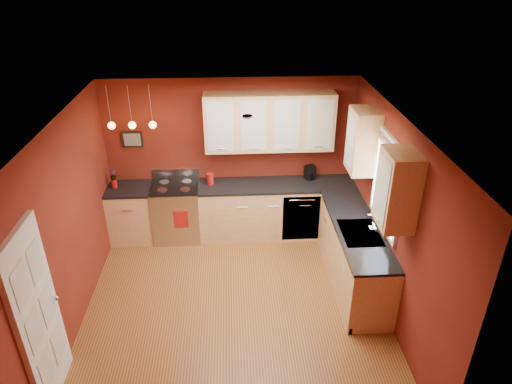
{
  "coord_description": "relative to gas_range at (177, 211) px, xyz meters",
  "views": [
    {
      "loc": [
        0.01,
        -4.75,
        4.29
      ],
      "look_at": [
        0.34,
        1.0,
        1.22
      ],
      "focal_mm": 32.0,
      "sensor_mm": 36.0,
      "label": 1
    }
  ],
  "objects": [
    {
      "name": "pendant_lights",
      "position": [
        -0.53,
        -0.05,
        1.53
      ],
      "size": [
        0.71,
        0.11,
        0.66
      ],
      "color": "gray",
      "rests_on": "ceiling"
    },
    {
      "name": "upper_cabinets_right",
      "position": [
        2.75,
        -1.48,
        1.47
      ],
      "size": [
        0.35,
        1.95,
        0.9
      ],
      "primitive_type": "cube",
      "color": "#E8C17C",
      "rests_on": "wall_right"
    },
    {
      "name": "upper_cabinets_back",
      "position": [
        1.52,
        0.12,
        1.47
      ],
      "size": [
        2.0,
        0.35,
        0.9
      ],
      "primitive_type": "cube",
      "color": "#E8C17C",
      "rests_on": "wall_back"
    },
    {
      "name": "base_cabinets_back_left",
      "position": [
        -0.73,
        -0.0,
        -0.03
      ],
      "size": [
        0.7,
        0.6,
        0.9
      ],
      "primitive_type": "cube",
      "color": "#E8C17C",
      "rests_on": "floor"
    },
    {
      "name": "dish_towel",
      "position": [
        0.09,
        -0.33,
        0.04
      ],
      "size": [
        0.23,
        0.02,
        0.31
      ],
      "primitive_type": "cube",
      "color": "#AD1512",
      "rests_on": "gas_range"
    },
    {
      "name": "wall_left",
      "position": [
        -1.08,
        -1.8,
        0.82
      ],
      "size": [
        0.02,
        4.2,
        2.6
      ],
      "primitive_type": "cube",
      "color": "maroon",
      "rests_on": "floor"
    },
    {
      "name": "ceiling",
      "position": [
        0.92,
        -1.8,
        2.12
      ],
      "size": [
        4.0,
        4.2,
        0.02
      ],
      "primitive_type": "cube",
      "color": "white",
      "rests_on": "wall_back"
    },
    {
      "name": "dishwasher_front",
      "position": [
        2.02,
        -0.29,
        -0.03
      ],
      "size": [
        0.6,
        0.02,
        0.8
      ],
      "primitive_type": "cube",
      "color": "#B8B9BD",
      "rests_on": "base_cabinets_back_right"
    },
    {
      "name": "wall_picture",
      "position": [
        -0.63,
        0.28,
        1.17
      ],
      "size": [
        0.32,
        0.03,
        0.26
      ],
      "primitive_type": "cube",
      "color": "black",
      "rests_on": "wall_back"
    },
    {
      "name": "counter_back_right",
      "position": [
        1.65,
        -0.0,
        0.44
      ],
      "size": [
        2.54,
        0.62,
        0.04
      ],
      "primitive_type": "cube",
      "color": "black",
      "rests_on": "base_cabinets_back_right"
    },
    {
      "name": "counter_back_left",
      "position": [
        -0.73,
        -0.0,
        0.44
      ],
      "size": [
        0.7,
        0.62,
        0.04
      ],
      "primitive_type": "cube",
      "color": "black",
      "rests_on": "base_cabinets_back_left"
    },
    {
      "name": "floor",
      "position": [
        0.92,
        -1.8,
        -0.48
      ],
      "size": [
        4.2,
        4.2,
        0.0
      ],
      "primitive_type": "plane",
      "color": "#98632C",
      "rests_on": "ground"
    },
    {
      "name": "red_canister",
      "position": [
        0.57,
        0.06,
        0.55
      ],
      "size": [
        0.12,
        0.12,
        0.18
      ],
      "color": "#AD1512",
      "rests_on": "counter_back_right"
    },
    {
      "name": "window",
      "position": [
        2.89,
        -1.5,
        1.21
      ],
      "size": [
        0.06,
        1.02,
        1.22
      ],
      "color": "white",
      "rests_on": "wall_right"
    },
    {
      "name": "counter_right",
      "position": [
        2.62,
        -1.35,
        0.44
      ],
      "size": [
        0.62,
        2.1,
        0.04
      ],
      "primitive_type": "cube",
      "color": "black",
      "rests_on": "base_cabinets_right"
    },
    {
      "name": "red_vase",
      "position": [
        -0.95,
        0.02,
        0.53
      ],
      "size": [
        0.09,
        0.09,
        0.14
      ],
      "primitive_type": "cylinder",
      "color": "#AD1512",
      "rests_on": "counter_back_left"
    },
    {
      "name": "base_cabinets_back_right",
      "position": [
        1.65,
        -0.0,
        -0.03
      ],
      "size": [
        2.54,
        0.6,
        0.9
      ],
      "primitive_type": "cube",
      "color": "#E8C17C",
      "rests_on": "floor"
    },
    {
      "name": "flowers",
      "position": [
        -0.95,
        0.02,
        0.67
      ],
      "size": [
        0.12,
        0.12,
        0.18
      ],
      "primitive_type": "imported",
      "rotation": [
        0.0,
        0.0,
        0.23
      ],
      "color": "#AD1512",
      "rests_on": "red_vase"
    },
    {
      "name": "soap_pump",
      "position": [
        2.75,
        -1.59,
        0.56
      ],
      "size": [
        0.1,
        0.1,
        0.2
      ],
      "primitive_type": "imported",
      "rotation": [
        0.0,
        0.0,
        0.1
      ],
      "color": "silver",
      "rests_on": "counter_right"
    },
    {
      "name": "base_cabinets_right",
      "position": [
        2.62,
        -1.35,
        -0.03
      ],
      "size": [
        0.6,
        2.1,
        0.9
      ],
      "primitive_type": "cube",
      "color": "#E8C17C",
      "rests_on": "floor"
    },
    {
      "name": "wall_right",
      "position": [
        2.92,
        -1.8,
        0.82
      ],
      "size": [
        0.02,
        4.2,
        2.6
      ],
      "primitive_type": "cube",
      "color": "maroon",
      "rests_on": "floor"
    },
    {
      "name": "door_left_wall",
      "position": [
        -1.05,
        -3.0,
        0.54
      ],
      "size": [
        0.12,
        0.82,
        2.05
      ],
      "color": "white",
      "rests_on": "floor"
    },
    {
      "name": "sink",
      "position": [
        2.62,
        -1.5,
        0.43
      ],
      "size": [
        0.5,
        0.7,
        0.33
      ],
      "color": "gray",
      "rests_on": "counter_right"
    },
    {
      "name": "gas_range",
      "position": [
        0.0,
        0.0,
        0.0
      ],
      "size": [
        0.76,
        0.64,
        1.11
      ],
      "color": "#B8B9BD",
      "rests_on": "floor"
    },
    {
      "name": "wall_front",
      "position": [
        0.92,
        -3.9,
        0.82
      ],
      "size": [
        4.0,
        0.02,
        2.6
      ],
      "primitive_type": "cube",
      "color": "maroon",
      "rests_on": "floor"
    },
    {
      "name": "wall_back",
      "position": [
        0.92,
        0.3,
        0.82
      ],
      "size": [
        4.0,
        0.02,
        2.6
      ],
      "primitive_type": "cube",
      "color": "maroon",
      "rests_on": "floor"
    },
    {
      "name": "coffee_maker",
      "position": [
        2.21,
        0.15,
        0.57
      ],
      "size": [
        0.2,
        0.19,
        0.23
      ],
      "rotation": [
        0.0,
        0.0,
        0.34
      ],
      "color": "black",
      "rests_on": "counter_back_right"
    }
  ]
}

